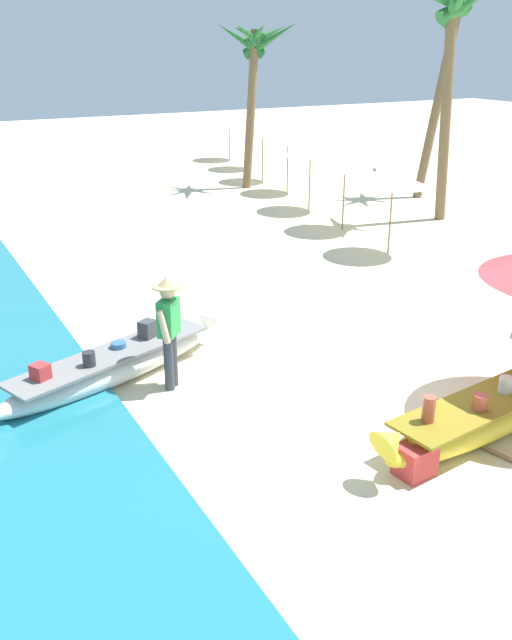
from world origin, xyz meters
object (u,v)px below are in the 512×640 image
(boat_yellow_foreground, at_px, (495,411))
(cooler_box, at_px, (415,460))
(person_vendor_hatted, at_px, (169,325))
(palm_tree_tall_inland, at_px, (458,18))
(palm_tree_mid_cluster, at_px, (255,52))
(palm_tree_leaning_seaward, at_px, (451,29))
(boat_white_midground, at_px, (112,366))

(boat_yellow_foreground, distance_m, cooler_box, 1.57)
(person_vendor_hatted, height_order, palm_tree_tall_inland, palm_tree_tall_inland)
(palm_tree_mid_cluster, bearing_deg, boat_yellow_foreground, -107.39)
(palm_tree_leaning_seaward, relative_size, palm_tree_mid_cluster, 1.15)
(boat_white_midground, xyz_separation_m, cooler_box, (2.34, -3.93, -0.07))
(boat_yellow_foreground, height_order, boat_white_midground, boat_yellow_foreground)
(boat_yellow_foreground, bearing_deg, person_vendor_hatted, 135.90)
(palm_tree_mid_cluster, relative_size, cooler_box, 12.69)
(cooler_box, bearing_deg, palm_tree_mid_cluster, 62.17)
(palm_tree_tall_inland, bearing_deg, person_vendor_hatted, -146.21)
(palm_tree_tall_inland, height_order, palm_tree_mid_cluster, palm_tree_tall_inland)
(cooler_box, bearing_deg, boat_yellow_foreground, 4.98)
(boat_white_midground, distance_m, cooler_box, 4.57)
(palm_tree_tall_inland, relative_size, palm_tree_mid_cluster, 1.22)
(palm_tree_tall_inland, distance_m, cooler_box, 17.08)
(palm_tree_tall_inland, bearing_deg, palm_tree_mid_cluster, 140.04)
(boat_white_midground, bearing_deg, person_vendor_hatted, -38.76)
(person_vendor_hatted, xyz_separation_m, palm_tree_mid_cluster, (8.06, 12.50, 3.34))
(boat_white_midground, bearing_deg, boat_yellow_foreground, -43.20)
(boat_white_midground, relative_size, palm_tree_mid_cluster, 0.76)
(palm_tree_tall_inland, bearing_deg, palm_tree_leaning_seaward, -135.29)
(boat_white_midground, height_order, palm_tree_tall_inland, palm_tree_tall_inland)
(person_vendor_hatted, relative_size, cooler_box, 4.00)
(boat_yellow_foreground, distance_m, boat_white_midground, 5.31)
(boat_yellow_foreground, xyz_separation_m, palm_tree_tall_inland, (9.60, 11.62, 4.97))
(cooler_box, bearing_deg, palm_tree_leaning_seaward, 41.78)
(palm_tree_mid_cluster, xyz_separation_m, cooler_box, (-6.41, -15.87, -4.12))
(palm_tree_mid_cluster, bearing_deg, palm_tree_tall_inland, -39.96)
(boat_yellow_foreground, bearing_deg, palm_tree_tall_inland, 50.46)
(boat_yellow_foreground, distance_m, palm_tree_tall_inland, 15.87)
(boat_yellow_foreground, relative_size, person_vendor_hatted, 2.51)
(palm_tree_tall_inland, relative_size, cooler_box, 15.47)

